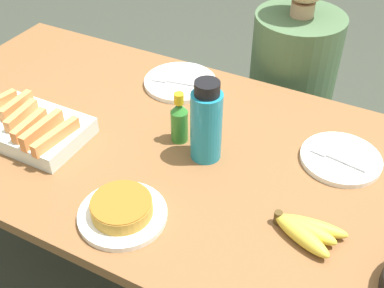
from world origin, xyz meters
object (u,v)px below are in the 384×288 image
(empty_plate_near_front, at_px, (341,159))
(person_figure, at_px, (286,115))
(frittata_plate_center, at_px, (122,211))
(empty_plate_far_left, at_px, (180,82))
(hot_sauce_bottle, at_px, (179,120))
(water_bottle, at_px, (206,123))
(melon_tray, at_px, (32,128))
(banana_bunch, at_px, (305,230))

(empty_plate_near_front, relative_size, person_figure, 0.20)
(frittata_plate_center, height_order, empty_plate_far_left, frittata_plate_center)
(empty_plate_far_left, xyz_separation_m, hot_sauce_bottle, (0.14, -0.26, 0.06))
(empty_plate_far_left, distance_m, hot_sauce_bottle, 0.30)
(water_bottle, bearing_deg, empty_plate_near_front, 23.75)
(empty_plate_far_left, bearing_deg, person_figure, 50.34)
(melon_tray, xyz_separation_m, empty_plate_near_front, (0.83, 0.31, -0.02))
(banana_bunch, height_order, frittata_plate_center, frittata_plate_center)
(empty_plate_near_front, distance_m, person_figure, 0.63)
(water_bottle, height_order, hot_sauce_bottle, water_bottle)
(empty_plate_near_front, bearing_deg, water_bottle, -156.25)
(melon_tray, bearing_deg, empty_plate_near_front, 20.46)
(hot_sauce_bottle, bearing_deg, frittata_plate_center, -86.27)
(frittata_plate_center, distance_m, water_bottle, 0.32)
(banana_bunch, xyz_separation_m, frittata_plate_center, (-0.41, -0.15, 0.00))
(empty_plate_near_front, relative_size, empty_plate_far_left, 0.91)
(frittata_plate_center, bearing_deg, banana_bunch, 19.88)
(frittata_plate_center, bearing_deg, person_figure, 82.24)
(frittata_plate_center, bearing_deg, melon_tray, 160.82)
(melon_tray, distance_m, hot_sauce_bottle, 0.43)
(melon_tray, bearing_deg, water_bottle, 18.05)
(person_figure, bearing_deg, melon_tray, -123.86)
(melon_tray, bearing_deg, frittata_plate_center, -19.18)
(banana_bunch, bearing_deg, water_bottle, 155.43)
(banana_bunch, relative_size, melon_tray, 0.57)
(hot_sauce_bottle, distance_m, person_figure, 0.71)
(melon_tray, bearing_deg, hot_sauce_bottle, 25.78)
(water_bottle, bearing_deg, person_figure, 85.43)
(water_bottle, bearing_deg, frittata_plate_center, -104.39)
(empty_plate_far_left, xyz_separation_m, person_figure, (0.29, 0.35, -0.27))
(empty_plate_near_front, height_order, hot_sauce_bottle, hot_sauce_bottle)
(melon_tray, distance_m, person_figure, 1.01)
(empty_plate_near_front, distance_m, empty_plate_far_left, 0.60)
(banana_bunch, xyz_separation_m, empty_plate_far_left, (-0.57, 0.44, -0.01))
(melon_tray, relative_size, person_figure, 0.29)
(water_bottle, relative_size, hot_sauce_bottle, 1.51)
(water_bottle, height_order, person_figure, person_figure)
(frittata_plate_center, bearing_deg, empty_plate_near_front, 47.07)
(water_bottle, distance_m, hot_sauce_bottle, 0.11)
(frittata_plate_center, relative_size, person_figure, 0.20)
(frittata_plate_center, relative_size, empty_plate_near_front, 0.98)
(melon_tray, relative_size, empty_plate_far_left, 1.31)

